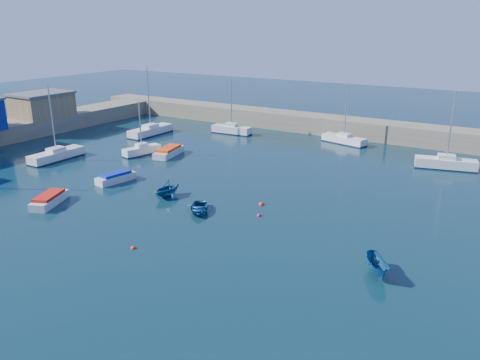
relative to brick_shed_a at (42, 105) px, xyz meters
The scene contains 19 objects.
ground 48.55m from the brick_shed_a, 29.74° to the right, with size 220.00×220.00×0.00m, color #0B2733.
back_wall 47.50m from the brick_shed_a, 27.65° to the left, with size 96.00×4.50×2.60m, color #746B58.
left_quay 6.66m from the brick_shed_a, 90.00° to the right, with size 6.00×62.00×2.40m, color #746B58.
brick_shed_a is the anchor object (origin of this frame).
sailboat_2 18.32m from the brick_shed_a, 32.68° to the right, with size 2.06×7.14×9.30m.
sailboat_3 22.85m from the brick_shed_a, ahead, with size 2.63×5.20×6.81m.
sailboat_4 17.45m from the brick_shed_a, 23.89° to the left, with size 2.33×7.80×10.09m.
sailboat_5 29.47m from the brick_shed_a, 28.66° to the left, with size 6.26×2.13×8.25m.
sailboat_6 45.98m from the brick_shed_a, 21.74° to the left, with size 6.66×3.31×8.43m.
sailboat_7 58.06m from the brick_shed_a, 11.33° to the left, with size 6.98×3.39×8.93m.
motorboat_0 34.04m from the brick_shed_a, 36.29° to the right, with size 3.22×4.75×1.01m.
motorboat_1 30.43m from the brick_shed_a, 23.54° to the right, with size 2.19×4.43×1.04m.
motorboat_2 25.90m from the brick_shed_a, ahead, with size 2.93×5.51×1.08m.
dinghy_center 42.94m from the brick_shed_a, 19.56° to the right, with size 2.42×3.39×0.70m, color navy.
dinghy_left 37.68m from the brick_shed_a, 19.84° to the right, with size 2.72×3.15×1.66m, color navy.
dinghy_right 59.59m from the brick_shed_a, 16.69° to the right, with size 1.18×3.14×1.21m, color navy.
buoy_0 46.49m from the brick_shed_a, 29.36° to the right, with size 0.39×0.39×0.39m, color red.
buoy_1 47.14m from the brick_shed_a, 15.20° to the right, with size 0.40×0.40×0.40m, color red.
buoy_3 45.47m from the brick_shed_a, 12.58° to the right, with size 0.50×0.50×0.50m, color red.
Camera 1 is at (21.64, -21.45, 15.85)m, focal length 35.00 mm.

